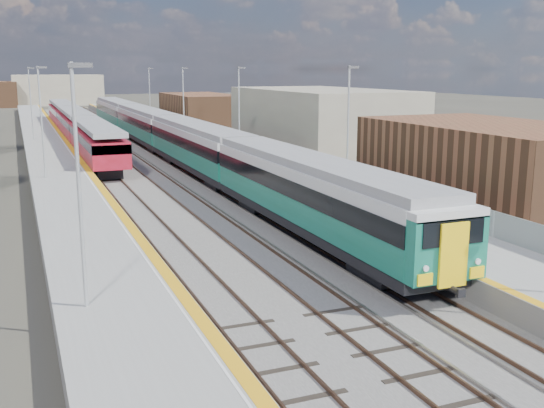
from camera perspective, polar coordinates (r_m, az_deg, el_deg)
ground at (r=63.32m, az=-10.97°, el=4.24°), size 320.00×320.00×0.00m
ballast_bed at (r=65.38m, az=-13.34°, el=4.40°), size 10.50×155.00×0.06m
tracks at (r=67.11m, az=-13.05°, el=4.67°), size 8.96×160.00×0.17m
platform_right at (r=66.83m, az=-6.94°, el=5.23°), size 4.70×155.00×8.52m
platform_left at (r=64.67m, az=-19.33°, el=4.41°), size 4.30×155.00×8.52m
green_train at (r=61.31m, az=-9.30°, el=6.30°), size 3.07×85.42×3.38m
red_train at (r=76.52m, az=-17.21°, el=6.85°), size 2.87×58.24×3.63m
tree_d at (r=80.57m, az=2.93°, el=8.59°), size 4.16×4.16×5.63m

